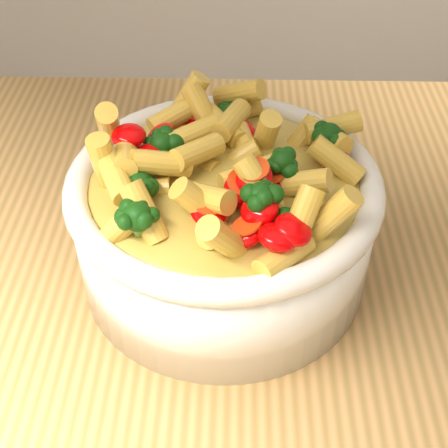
{
  "coord_description": "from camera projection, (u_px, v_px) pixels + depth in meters",
  "views": [
    {
      "loc": [
        -0.06,
        -0.37,
        1.32
      ],
      "look_at": [
        -0.07,
        0.04,
        0.96
      ],
      "focal_mm": 50.0,
      "sensor_mm": 36.0,
      "label": 1
    }
  ],
  "objects": [
    {
      "name": "table",
      "position": [
        297.0,
        367.0,
        0.63
      ],
      "size": [
        1.2,
        0.8,
        0.9
      ],
      "color": "#B5854D",
      "rests_on": "ground"
    },
    {
      "name": "serving_bowl",
      "position": [
        224.0,
        223.0,
        0.55
      ],
      "size": [
        0.27,
        0.27,
        0.11
      ],
      "color": "white",
      "rests_on": "table"
    },
    {
      "name": "pasta_salad",
      "position": [
        224.0,
        157.0,
        0.5
      ],
      "size": [
        0.21,
        0.21,
        0.05
      ],
      "color": "gold",
      "rests_on": "serving_bowl"
    }
  ]
}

